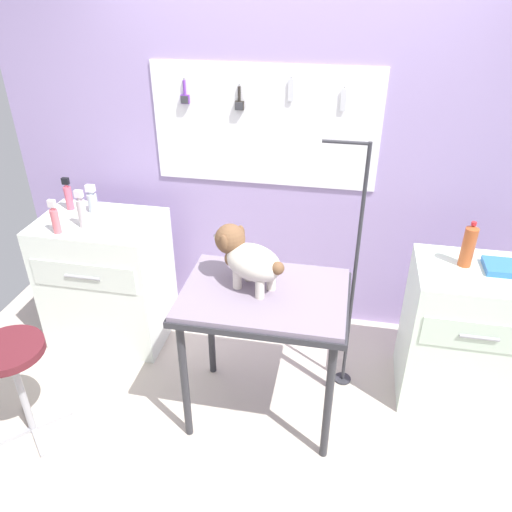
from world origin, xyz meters
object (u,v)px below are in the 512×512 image
object	(u,v)px
grooming_arm	(352,285)
counter_left	(108,279)
spray_bottle_tall	(68,196)
soda_bottle	(469,246)
dog	(247,257)
cabinet_right	(463,335)
stool	(12,362)
grooming_table	(264,306)

from	to	relation	value
grooming_arm	counter_left	xyz separation A→B (m)	(-1.67, 0.18, -0.29)
spray_bottle_tall	soda_bottle	xyz separation A→B (m)	(2.54, -0.23, 0.01)
grooming_arm	soda_bottle	bearing A→B (deg)	8.16
grooming_arm	soda_bottle	distance (m)	0.68
dog	grooming_arm	bearing A→B (deg)	28.02
spray_bottle_tall	soda_bottle	distance (m)	2.55
counter_left	spray_bottle_tall	distance (m)	0.63
dog	cabinet_right	distance (m)	1.43
cabinet_right	stool	xyz separation A→B (m)	(-2.45, -0.81, 0.08)
grooming_table	soda_bottle	distance (m)	1.18
dog	cabinet_right	world-z (taller)	dog
grooming_table	dog	world-z (taller)	dog
spray_bottle_tall	stool	bearing A→B (deg)	-81.21
dog	stool	world-z (taller)	dog
cabinet_right	spray_bottle_tall	distance (m)	2.69
cabinet_right	grooming_arm	bearing A→B (deg)	-176.85
dog	spray_bottle_tall	size ratio (longest dim) A/B	1.94
grooming_table	counter_left	distance (m)	1.36
counter_left	soda_bottle	world-z (taller)	soda_bottle
soda_bottle	grooming_arm	bearing A→B (deg)	-171.84
soda_bottle	stool	bearing A→B (deg)	-160.12
counter_left	stool	xyz separation A→B (m)	(-0.09, -0.95, 0.07)
counter_left	cabinet_right	size ratio (longest dim) A/B	1.02
grooming_arm	counter_left	distance (m)	1.71
dog	soda_bottle	world-z (taller)	dog
cabinet_right	soda_bottle	size ratio (longest dim) A/B	3.34
spray_bottle_tall	dog	bearing A→B (deg)	-24.33
grooming_table	cabinet_right	bearing A→B (deg)	18.36
counter_left	stool	size ratio (longest dim) A/B	1.44
dog	spray_bottle_tall	world-z (taller)	dog
dog	soda_bottle	distance (m)	1.24
counter_left	soda_bottle	distance (m)	2.35
counter_left	spray_bottle_tall	world-z (taller)	spray_bottle_tall
grooming_table	spray_bottle_tall	world-z (taller)	spray_bottle_tall
dog	counter_left	size ratio (longest dim) A/B	0.48
grooming_arm	dog	distance (m)	0.71
grooming_arm	soda_bottle	xyz separation A→B (m)	(0.61, 0.09, 0.28)
counter_left	grooming_arm	bearing A→B (deg)	-6.28
counter_left	cabinet_right	bearing A→B (deg)	-3.54
stool	soda_bottle	xyz separation A→B (m)	(2.37, 0.86, 0.50)
dog	cabinet_right	bearing A→B (deg)	15.10
grooming_table	counter_left	bearing A→B (deg)	156.43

